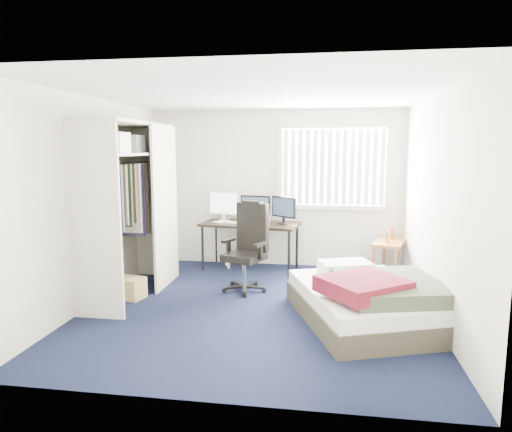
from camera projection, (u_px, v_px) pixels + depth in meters
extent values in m
plane|color=black|center=(257.00, 307.00, 5.47)|extent=(4.20, 4.20, 0.00)
plane|color=silver|center=(276.00, 188.00, 7.34)|extent=(4.00, 0.00, 4.00)
plane|color=silver|center=(213.00, 240.00, 3.23)|extent=(4.00, 0.00, 4.00)
plane|color=silver|center=(95.00, 201.00, 5.58)|extent=(0.00, 4.20, 4.20)
plane|color=silver|center=(437.00, 207.00, 4.99)|extent=(0.00, 4.20, 4.20)
plane|color=white|center=(257.00, 93.00, 5.10)|extent=(4.20, 4.20, 0.00)
cube|color=white|center=(333.00, 167.00, 7.14)|extent=(1.60, 0.02, 1.20)
cube|color=beige|center=(334.00, 126.00, 7.01)|extent=(1.72, 0.06, 0.06)
cube|color=beige|center=(332.00, 207.00, 7.20)|extent=(1.72, 0.06, 0.06)
cube|color=white|center=(333.00, 167.00, 7.08)|extent=(1.60, 0.04, 1.16)
cube|color=beige|center=(95.00, 221.00, 4.97)|extent=(0.60, 0.04, 2.20)
cube|color=beige|center=(155.00, 202.00, 6.73)|extent=(0.60, 0.04, 2.20)
cube|color=beige|center=(126.00, 123.00, 5.69)|extent=(0.60, 1.80, 0.04)
cube|color=beige|center=(127.00, 154.00, 5.75)|extent=(0.56, 1.74, 0.03)
cylinder|color=silver|center=(128.00, 164.00, 5.77)|extent=(0.03, 1.72, 0.03)
cube|color=#26262B|center=(126.00, 200.00, 5.73)|extent=(0.38, 1.10, 0.90)
cube|color=beige|center=(165.00, 207.00, 6.25)|extent=(0.03, 0.90, 2.20)
cube|color=white|center=(110.00, 143.00, 5.29)|extent=(0.38, 0.30, 0.24)
cube|color=gray|center=(128.00, 144.00, 5.78)|extent=(0.34, 0.28, 0.22)
cube|color=black|center=(250.00, 224.00, 7.11)|extent=(1.58, 0.90, 0.04)
cylinder|color=black|center=(203.00, 248.00, 7.09)|extent=(0.04, 0.04, 0.70)
cylinder|color=black|center=(216.00, 241.00, 7.63)|extent=(0.04, 0.04, 0.70)
cylinder|color=black|center=(289.00, 254.00, 6.69)|extent=(0.04, 0.04, 0.70)
cylinder|color=black|center=(297.00, 246.00, 7.24)|extent=(0.04, 0.04, 0.70)
cube|color=white|center=(224.00, 203.00, 7.32)|extent=(0.50, 0.10, 0.36)
cube|color=white|center=(224.00, 203.00, 7.32)|extent=(0.45, 0.07, 0.31)
cube|color=black|center=(255.00, 206.00, 7.17)|extent=(0.48, 0.10, 0.32)
cube|color=#1E2838|center=(255.00, 206.00, 7.17)|extent=(0.43, 0.07, 0.27)
cube|color=black|center=(284.00, 207.00, 7.00)|extent=(0.48, 0.10, 0.32)
cube|color=#1E2838|center=(284.00, 207.00, 7.00)|extent=(0.43, 0.07, 0.27)
cube|color=white|center=(239.00, 223.00, 7.05)|extent=(0.42, 0.20, 0.02)
cube|color=black|center=(258.00, 224.00, 6.97)|extent=(0.07, 0.11, 0.02)
cylinder|color=silver|center=(268.00, 219.00, 6.96)|extent=(0.08, 0.08, 0.16)
cube|color=white|center=(250.00, 223.00, 7.11)|extent=(0.34, 0.32, 0.00)
cube|color=black|center=(244.00, 286.00, 6.11)|extent=(0.73, 0.73, 0.11)
cylinder|color=silver|center=(244.00, 272.00, 6.08)|extent=(0.06, 0.06, 0.37)
cube|color=black|center=(244.00, 257.00, 6.05)|extent=(0.61, 0.61, 0.09)
cube|color=black|center=(253.00, 227.00, 6.18)|extent=(0.46, 0.27, 0.65)
cube|color=black|center=(253.00, 206.00, 6.14)|extent=(0.30, 0.21, 0.15)
cube|color=black|center=(228.00, 240.00, 6.15)|extent=(0.16, 0.27, 0.04)
cube|color=black|center=(260.00, 244.00, 5.89)|extent=(0.16, 0.27, 0.04)
cube|color=white|center=(235.00, 251.00, 7.34)|extent=(0.41, 0.37, 0.03)
cylinder|color=white|center=(229.00, 261.00, 7.24)|extent=(0.04, 0.04, 0.24)
cylinder|color=white|center=(227.00, 258.00, 7.41)|extent=(0.04, 0.04, 0.24)
cylinder|color=white|center=(243.00, 260.00, 7.30)|extent=(0.04, 0.04, 0.24)
cylinder|color=white|center=(241.00, 257.00, 7.47)|extent=(0.04, 0.04, 0.24)
cube|color=brown|center=(390.00, 242.00, 6.74)|extent=(0.63, 0.87, 0.04)
cube|color=brown|center=(373.00, 264.00, 6.54)|extent=(0.05, 0.05, 0.50)
cube|color=brown|center=(384.00, 254.00, 7.16)|extent=(0.05, 0.05, 0.50)
cube|color=brown|center=(395.00, 266.00, 6.40)|extent=(0.05, 0.05, 0.50)
cube|color=brown|center=(404.00, 256.00, 7.02)|extent=(0.05, 0.05, 0.50)
cube|color=brown|center=(388.00, 237.00, 6.57)|extent=(0.06, 0.14, 0.18)
cube|color=brown|center=(392.00, 233.00, 6.83)|extent=(0.06, 0.14, 0.18)
cube|color=#3C372B|center=(365.00, 310.00, 5.04)|extent=(1.84, 2.11, 0.23)
cube|color=white|center=(366.00, 294.00, 5.01)|extent=(1.79, 2.06, 0.16)
cube|color=silver|center=(345.00, 267.00, 5.58)|extent=(0.70, 0.58, 0.14)
cube|color=#333A2B|center=(390.00, 288.00, 4.78)|extent=(1.22, 1.30, 0.18)
cube|color=maroon|center=(363.00, 286.00, 4.60)|extent=(1.02, 1.01, 0.16)
cube|color=tan|center=(130.00, 288.00, 5.79)|extent=(0.41, 0.34, 0.27)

